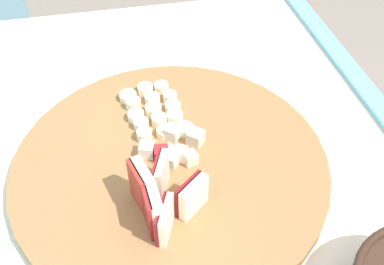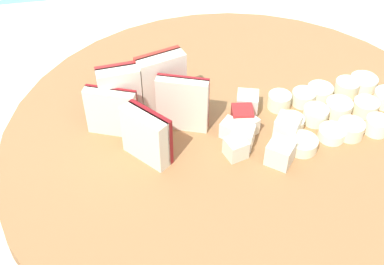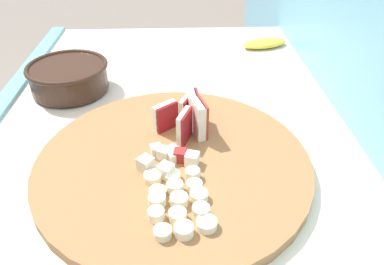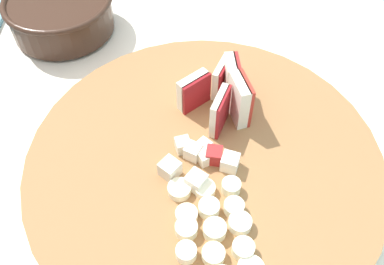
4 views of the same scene
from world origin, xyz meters
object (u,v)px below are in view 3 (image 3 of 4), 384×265
cutting_board (173,163)px  apple_wedge_fan (187,116)px  banana_slice_rows (178,201)px  ceramic_bowl (69,76)px  banana_peel (265,43)px  apple_dice_pile (168,159)px

cutting_board → apple_wedge_fan: bearing=163.0°
banana_slice_rows → ceramic_bowl: ceramic_bowl is taller
apple_wedge_fan → banana_peel: apple_wedge_fan is taller
cutting_board → apple_dice_pile: size_ratio=4.46×
ceramic_bowl → apple_dice_pile: bearing=37.8°
apple_wedge_fan → apple_dice_pile: size_ratio=1.13×
banana_peel → ceramic_bowl: bearing=-63.6°
apple_dice_pile → banana_slice_rows: apple_dice_pile is taller
apple_dice_pile → ceramic_bowl: (-0.29, -0.22, 0.01)m
cutting_board → banana_peel: 0.58m
cutting_board → apple_wedge_fan: apple_wedge_fan is taller
apple_dice_pile → banana_slice_rows: 0.09m
cutting_board → ceramic_bowl: size_ratio=2.56×
apple_wedge_fan → banana_peel: bearing=151.8°
apple_dice_pile → ceramic_bowl: 0.37m
ceramic_bowl → banana_slice_rows: bearing=32.3°
cutting_board → apple_dice_pile: (0.01, -0.01, 0.02)m
apple_dice_pile → ceramic_bowl: ceramic_bowl is taller
banana_slice_rows → banana_peel: bearing=158.1°
cutting_board → banana_slice_rows: banana_slice_rows is taller
banana_slice_rows → ceramic_bowl: size_ratio=0.75×
apple_dice_pile → banana_peel: size_ratio=0.76×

